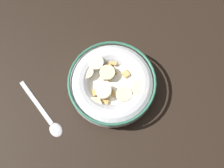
% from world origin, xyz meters
% --- Properties ---
extents(ground_plane, '(1.40, 1.40, 0.02)m').
position_xyz_m(ground_plane, '(0.00, 0.00, -0.01)').
color(ground_plane, black).
extents(cereal_bowl, '(0.20, 0.20, 0.05)m').
position_xyz_m(cereal_bowl, '(0.00, -0.00, 0.03)').
color(cereal_bowl, silver).
rests_on(cereal_bowl, ground_plane).
extents(spoon, '(0.13, 0.12, 0.01)m').
position_xyz_m(spoon, '(0.09, -0.14, 0.00)').
color(spoon, silver).
rests_on(spoon, ground_plane).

